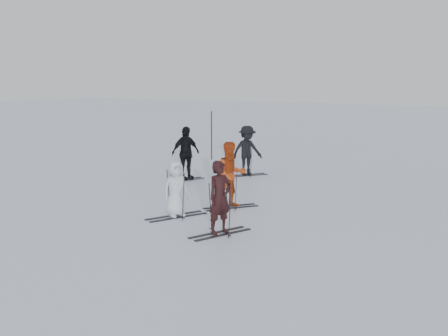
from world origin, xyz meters
name	(u,v)px	position (x,y,z in m)	size (l,w,h in m)	color
ground	(209,205)	(0.00, 0.00, 0.00)	(120.00, 120.00, 0.00)	silver
skier_near_dark	(220,198)	(1.88, -2.67, 0.92)	(0.67, 0.44, 1.84)	black
skier_red	(231,175)	(0.79, -0.01, 0.99)	(0.96, 0.75, 1.97)	#AC3C13
skier_grey	(176,190)	(-0.04, -1.75, 0.78)	(0.77, 0.50, 1.57)	silver
skier_uphill_left	(186,154)	(-2.83, 3.15, 1.01)	(1.18, 0.49, 2.02)	black
skier_uphill_far	(247,151)	(-1.20, 5.11, 0.98)	(1.26, 0.73, 1.95)	black
skis_near_dark	(220,209)	(1.88, -2.67, 0.65)	(0.95, 1.79, 1.30)	black
skis_red	(231,187)	(0.79, -0.01, 0.63)	(0.92, 1.74, 1.27)	black
skis_grey	(176,193)	(-0.04, -1.75, 0.68)	(0.99, 1.87, 1.36)	black
skis_uphill_left	(186,165)	(-2.83, 3.15, 0.57)	(0.83, 1.57, 1.15)	black
skis_uphill_far	(247,160)	(-1.20, 5.11, 0.64)	(0.92, 1.75, 1.27)	black
piste_marker	(212,135)	(-4.54, 8.11, 1.14)	(0.05, 0.05, 2.29)	black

